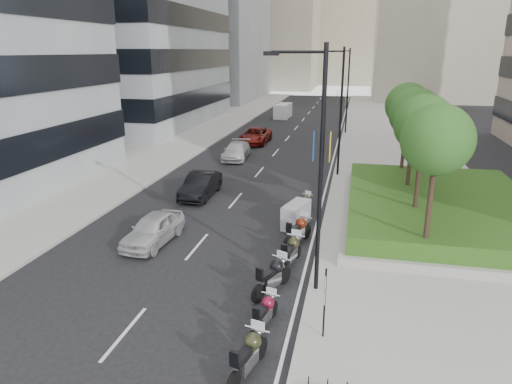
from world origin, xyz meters
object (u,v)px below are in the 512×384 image
(motorcycle_4, at_px, (298,231))
(car_c, at_px, (236,151))
(lamp_post_1, at_px, (339,106))
(car_a, at_px, (153,229))
(motorcycle_0, at_px, (249,355))
(motorcycle_1, at_px, (265,313))
(motorcycle_3, at_px, (291,251))
(motorcycle_2, at_px, (273,276))
(delivery_van, at_px, (283,112))
(lamp_post_0, at_px, (317,161))
(parking_sign, at_px, (325,299))
(car_b, at_px, (201,185))
(motorcycle_6, at_px, (304,204))
(motorcycle_5, at_px, (296,215))
(car_d, at_px, (255,136))
(lamp_post_2, at_px, (347,87))

(motorcycle_4, height_order, car_c, car_c)
(lamp_post_1, xyz_separation_m, car_a, (-7.78, -14.04, -4.36))
(motorcycle_0, xyz_separation_m, car_c, (-7.18, 25.93, 0.06))
(motorcycle_0, relative_size, motorcycle_4, 1.00)
(motorcycle_1, relative_size, motorcycle_3, 0.84)
(motorcycle_2, height_order, delivery_van, delivery_van)
(lamp_post_0, xyz_separation_m, parking_sign, (0.66, -3.00, -3.61))
(parking_sign, distance_m, motorcycle_4, 7.56)
(car_b, bearing_deg, car_c, 91.98)
(motorcycle_6, distance_m, car_a, 8.57)
(car_b, bearing_deg, lamp_post_1, 39.40)
(motorcycle_2, distance_m, car_a, 7.15)
(motorcycle_5, bearing_deg, parking_sign, -152.14)
(parking_sign, bearing_deg, car_c, 110.85)
(motorcycle_0, bearing_deg, motorcycle_3, 12.23)
(parking_sign, distance_m, car_d, 32.07)
(motorcycle_1, height_order, car_b, car_b)
(motorcycle_4, bearing_deg, lamp_post_1, 17.31)
(motorcycle_0, height_order, motorcycle_4, motorcycle_4)
(lamp_post_2, xyz_separation_m, motorcycle_2, (-1.44, -35.36, -4.41))
(motorcycle_2, height_order, motorcycle_3, motorcycle_2)
(motorcycle_0, bearing_deg, lamp_post_2, 11.95)
(motorcycle_4, relative_size, car_b, 0.52)
(car_c, bearing_deg, motorcycle_1, -76.67)
(motorcycle_4, height_order, delivery_van, delivery_van)
(motorcycle_4, relative_size, motorcycle_5, 1.04)
(lamp_post_1, xyz_separation_m, parking_sign, (0.66, -20.00, -3.61))
(car_d, bearing_deg, lamp_post_1, -51.29)
(motorcycle_6, bearing_deg, lamp_post_0, -149.82)
(lamp_post_2, bearing_deg, car_a, -103.64)
(car_d, bearing_deg, car_c, -89.89)
(motorcycle_3, distance_m, delivery_van, 44.43)
(car_a, xyz_separation_m, car_c, (-0.67, 17.96, -0.02))
(delivery_van, bearing_deg, motorcycle_5, -76.57)
(motorcycle_0, bearing_deg, motorcycle_4, 12.64)
(parking_sign, bearing_deg, motorcycle_2, 128.45)
(motorcycle_2, xyz_separation_m, motorcycle_6, (0.11, 8.96, -0.12))
(car_b, height_order, car_c, car_b)
(car_b, distance_m, car_d, 17.47)
(delivery_van, bearing_deg, lamp_post_0, -76.20)
(lamp_post_0, distance_m, car_d, 29.32)
(lamp_post_1, bearing_deg, motorcycle_5, -98.00)
(motorcycle_3, height_order, motorcycle_5, motorcycle_5)
(parking_sign, distance_m, car_c, 25.60)
(motorcycle_6, bearing_deg, car_b, 96.94)
(car_a, relative_size, delivery_van, 0.92)
(motorcycle_4, bearing_deg, motorcycle_2, -162.11)
(motorcycle_1, bearing_deg, car_b, 40.07)
(lamp_post_2, relative_size, motorcycle_5, 4.03)
(motorcycle_5, height_order, car_d, car_d)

